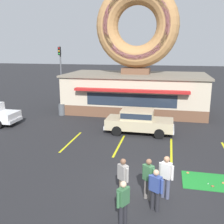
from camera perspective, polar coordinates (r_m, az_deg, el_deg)
ground_plane at (r=10.81m, az=8.41°, el=-17.42°), size 160.00×160.00×0.00m
donut_shop_building at (r=23.45m, az=5.24°, el=9.21°), size 12.30×6.75×10.96m
mini_donut_near_left at (r=11.93m, az=21.08°, el=-14.82°), size 0.13×0.13×0.04m
mini_donut_near_right at (r=12.34m, az=23.07°, el=-14.02°), size 0.13×0.13×0.04m
mini_donut_mid_left at (r=12.71m, az=16.17°, el=-12.59°), size 0.13×0.13×0.04m
golf_ball at (r=12.04m, az=20.18°, el=-14.45°), size 0.04×0.04×0.04m
car_champagne at (r=17.55m, az=5.82°, el=-1.85°), size 4.57×2.00×1.60m
pedestrian_blue_sweater_man at (r=9.55m, az=9.45°, el=-16.08°), size 0.52×0.40×1.55m
pedestrian_hooded_kid at (r=8.76m, az=2.44°, el=-18.86°), size 0.39×0.54×1.55m
pedestrian_leather_jacket_man at (r=10.05m, az=2.40°, el=-13.95°), size 0.47×0.43×1.63m
pedestrian_clipboard_woman at (r=10.10m, az=7.91°, el=-13.90°), size 0.49×0.43×1.64m
pedestrian_beanie_man at (r=10.27m, az=11.67°, el=-13.32°), size 0.55×0.38×1.70m
trash_bin at (r=22.70m, az=-10.87°, el=0.58°), size 0.57×0.57×0.97m
traffic_light_pole at (r=30.61m, az=-11.16°, el=10.00°), size 0.28×0.47×5.80m
parking_stripe_far_left at (r=16.32m, az=-8.89°, el=-6.37°), size 0.12×3.60×0.01m
parking_stripe_left at (r=15.54m, az=1.57°, el=-7.25°), size 0.12×3.60×0.01m
parking_stripe_mid_left at (r=15.31m, az=12.78°, el=-7.94°), size 0.12×3.60×0.01m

